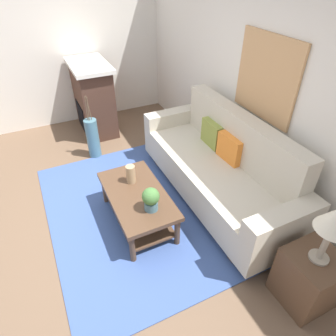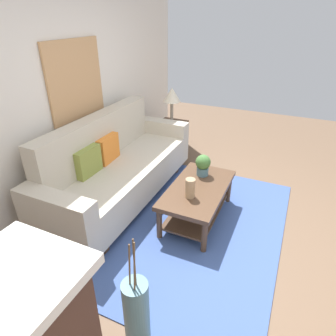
{
  "view_description": "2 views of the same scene",
  "coord_description": "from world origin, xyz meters",
  "px_view_note": "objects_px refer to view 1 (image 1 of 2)",
  "views": [
    {
      "loc": [
        2.5,
        -0.24,
        2.57
      ],
      "look_at": [
        -0.02,
        0.97,
        0.5
      ],
      "focal_mm": 31.58,
      "sensor_mm": 36.0,
      "label": 1
    },
    {
      "loc": [
        -2.5,
        -0.34,
        2.17
      ],
      "look_at": [
        0.23,
        0.9,
        0.56
      ],
      "focal_mm": 31.18,
      "sensor_mm": 36.0,
      "label": 2
    }
  ],
  "objects_px": {
    "couch": "(219,168)",
    "fireplace": "(94,98)",
    "table_lamp": "(336,221)",
    "floor_vase": "(93,138)",
    "throw_pillow_olive": "(212,134)",
    "framed_painting": "(266,78)",
    "potted_plant_tabletop": "(151,199)",
    "side_table": "(308,278)",
    "tabletop_vase": "(131,174)",
    "throw_pillow_orange": "(230,148)",
    "coffee_table": "(137,201)"
  },
  "relations": [
    {
      "from": "couch",
      "to": "side_table",
      "type": "bearing_deg",
      "value": -2.65
    },
    {
      "from": "couch",
      "to": "floor_vase",
      "type": "bearing_deg",
      "value": -143.32
    },
    {
      "from": "side_table",
      "to": "fireplace",
      "type": "xyz_separation_m",
      "value": [
        -3.89,
        -0.85,
        0.31
      ]
    },
    {
      "from": "throw_pillow_olive",
      "to": "potted_plant_tabletop",
      "type": "bearing_deg",
      "value": -59.52
    },
    {
      "from": "throw_pillow_olive",
      "to": "fireplace",
      "type": "distance_m",
      "value": 2.25
    },
    {
      "from": "throw_pillow_olive",
      "to": "side_table",
      "type": "height_order",
      "value": "throw_pillow_olive"
    },
    {
      "from": "side_table",
      "to": "coffee_table",
      "type": "bearing_deg",
      "value": -146.72
    },
    {
      "from": "throw_pillow_olive",
      "to": "framed_painting",
      "type": "relative_size",
      "value": 0.41
    },
    {
      "from": "side_table",
      "to": "floor_vase",
      "type": "distance_m",
      "value": 3.29
    },
    {
      "from": "framed_painting",
      "to": "table_lamp",
      "type": "bearing_deg",
      "value": -19.43
    },
    {
      "from": "coffee_table",
      "to": "tabletop_vase",
      "type": "relative_size",
      "value": 5.09
    },
    {
      "from": "throw_pillow_olive",
      "to": "coffee_table",
      "type": "height_order",
      "value": "throw_pillow_olive"
    },
    {
      "from": "potted_plant_tabletop",
      "to": "fireplace",
      "type": "relative_size",
      "value": 0.23
    },
    {
      "from": "coffee_table",
      "to": "table_lamp",
      "type": "distance_m",
      "value": 1.94
    },
    {
      "from": "tabletop_vase",
      "to": "table_lamp",
      "type": "relative_size",
      "value": 0.38
    },
    {
      "from": "side_table",
      "to": "framed_painting",
      "type": "bearing_deg",
      "value": 160.57
    },
    {
      "from": "fireplace",
      "to": "floor_vase",
      "type": "bearing_deg",
      "value": -17.72
    },
    {
      "from": "couch",
      "to": "coffee_table",
      "type": "relative_size",
      "value": 2.22
    },
    {
      "from": "fireplace",
      "to": "side_table",
      "type": "bearing_deg",
      "value": 12.33
    },
    {
      "from": "throw_pillow_orange",
      "to": "table_lamp",
      "type": "xyz_separation_m",
      "value": [
        1.52,
        -0.19,
        0.31
      ]
    },
    {
      "from": "tabletop_vase",
      "to": "potted_plant_tabletop",
      "type": "relative_size",
      "value": 0.82
    },
    {
      "from": "couch",
      "to": "side_table",
      "type": "distance_m",
      "value": 1.53
    },
    {
      "from": "throw_pillow_orange",
      "to": "coffee_table",
      "type": "relative_size",
      "value": 0.33
    },
    {
      "from": "table_lamp",
      "to": "framed_painting",
      "type": "relative_size",
      "value": 0.65
    },
    {
      "from": "throw_pillow_orange",
      "to": "potted_plant_tabletop",
      "type": "distance_m",
      "value": 1.19
    },
    {
      "from": "coffee_table",
      "to": "side_table",
      "type": "distance_m",
      "value": 1.82
    },
    {
      "from": "couch",
      "to": "throw_pillow_olive",
      "type": "distance_m",
      "value": 0.48
    },
    {
      "from": "potted_plant_tabletop",
      "to": "throw_pillow_olive",
      "type": "bearing_deg",
      "value": 120.48
    },
    {
      "from": "throw_pillow_olive",
      "to": "potted_plant_tabletop",
      "type": "distance_m",
      "value": 1.33
    },
    {
      "from": "couch",
      "to": "fireplace",
      "type": "height_order",
      "value": "fireplace"
    },
    {
      "from": "fireplace",
      "to": "framed_painting",
      "type": "bearing_deg",
      "value": 30.28
    },
    {
      "from": "table_lamp",
      "to": "floor_vase",
      "type": "xyz_separation_m",
      "value": [
        -3.1,
        -1.11,
        -0.69
      ]
    },
    {
      "from": "coffee_table",
      "to": "potted_plant_tabletop",
      "type": "height_order",
      "value": "potted_plant_tabletop"
    },
    {
      "from": "couch",
      "to": "potted_plant_tabletop",
      "type": "distance_m",
      "value": 1.07
    },
    {
      "from": "framed_painting",
      "to": "throw_pillow_olive",
      "type": "bearing_deg",
      "value": -138.62
    },
    {
      "from": "potted_plant_tabletop",
      "to": "floor_vase",
      "type": "xyz_separation_m",
      "value": [
        -1.87,
        -0.15,
        -0.27
      ]
    },
    {
      "from": "throw_pillow_olive",
      "to": "tabletop_vase",
      "type": "xyz_separation_m",
      "value": [
        0.17,
        -1.18,
        -0.14
      ]
    },
    {
      "from": "throw_pillow_olive",
      "to": "floor_vase",
      "type": "height_order",
      "value": "throw_pillow_olive"
    },
    {
      "from": "tabletop_vase",
      "to": "fireplace",
      "type": "height_order",
      "value": "fireplace"
    },
    {
      "from": "throw_pillow_olive",
      "to": "framed_painting",
      "type": "distance_m",
      "value": 0.95
    },
    {
      "from": "framed_painting",
      "to": "floor_vase",
      "type": "bearing_deg",
      "value": -133.89
    },
    {
      "from": "coffee_table",
      "to": "potted_plant_tabletop",
      "type": "distance_m",
      "value": 0.39
    },
    {
      "from": "tabletop_vase",
      "to": "side_table",
      "type": "relative_size",
      "value": 0.39
    },
    {
      "from": "coffee_table",
      "to": "couch",
      "type": "bearing_deg",
      "value": 89.81
    },
    {
      "from": "tabletop_vase",
      "to": "fireplace",
      "type": "relative_size",
      "value": 0.19
    },
    {
      "from": "coffee_table",
      "to": "floor_vase",
      "type": "xyz_separation_m",
      "value": [
        -1.58,
        -0.11,
        -0.01
      ]
    },
    {
      "from": "throw_pillow_orange",
      "to": "potted_plant_tabletop",
      "type": "relative_size",
      "value": 1.37
    },
    {
      "from": "potted_plant_tabletop",
      "to": "side_table",
      "type": "bearing_deg",
      "value": 37.67
    },
    {
      "from": "couch",
      "to": "throw_pillow_orange",
      "type": "distance_m",
      "value": 0.28
    },
    {
      "from": "side_table",
      "to": "tabletop_vase",
      "type": "bearing_deg",
      "value": -150.55
    }
  ]
}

